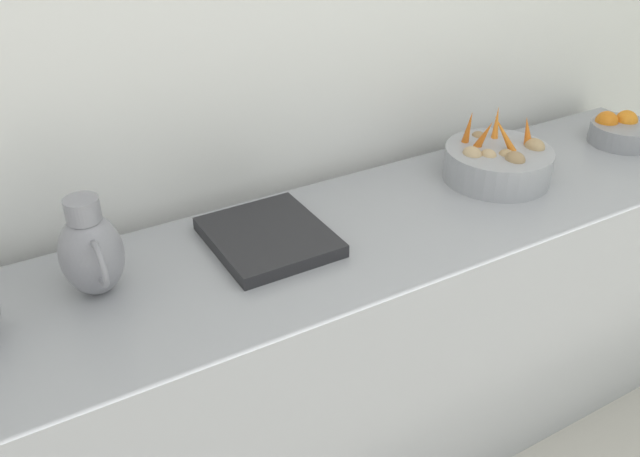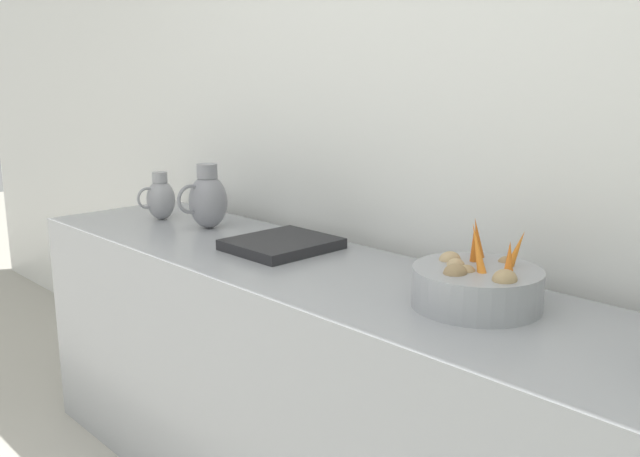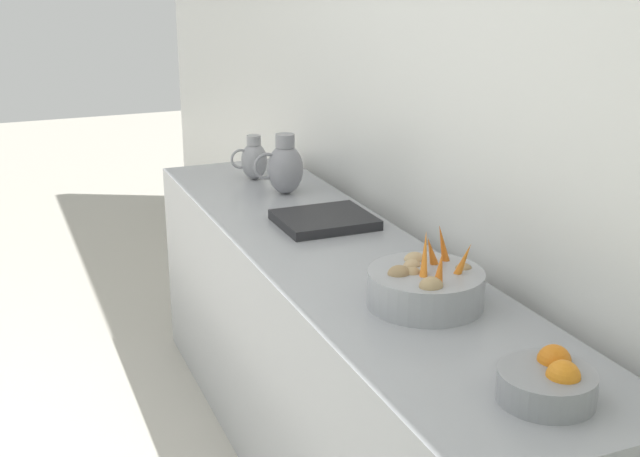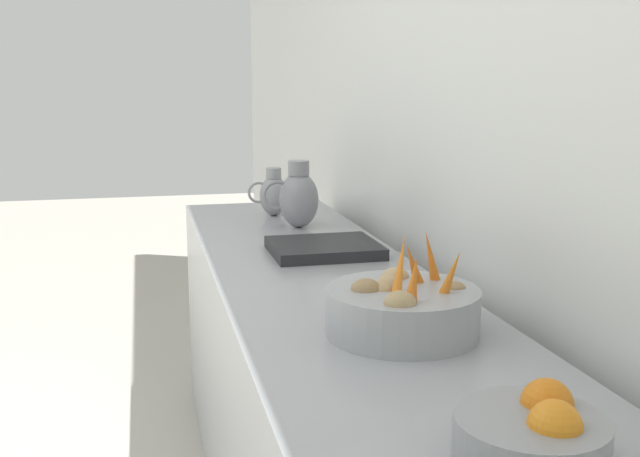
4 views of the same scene
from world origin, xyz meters
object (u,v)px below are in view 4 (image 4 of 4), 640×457
object	(u,v)px
orange_bowl	(534,435)
metal_pitcher_short	(273,194)
vegetable_colander	(403,309)
metal_pitcher_tall	(298,198)

from	to	relation	value
orange_bowl	metal_pitcher_short	distance (m)	2.10
vegetable_colander	metal_pitcher_short	world-z (taller)	vegetable_colander
vegetable_colander	metal_pitcher_tall	bearing A→B (deg)	-91.36
metal_pitcher_tall	metal_pitcher_short	bearing A→B (deg)	-80.29
orange_bowl	metal_pitcher_tall	world-z (taller)	metal_pitcher_tall
vegetable_colander	orange_bowl	bearing A→B (deg)	89.39
vegetable_colander	metal_pitcher_tall	distance (m)	1.25
vegetable_colander	orange_bowl	size ratio (longest dim) A/B	1.50
metal_pitcher_tall	orange_bowl	bearing A→B (deg)	88.88
orange_bowl	metal_pitcher_short	bearing A→B (deg)	-89.70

